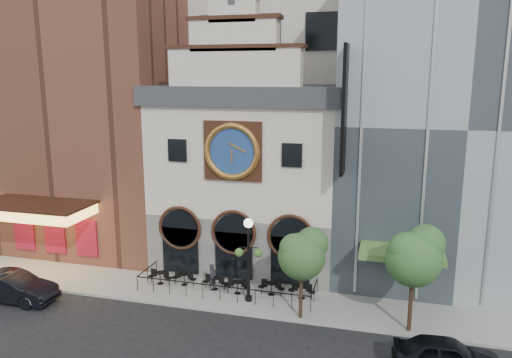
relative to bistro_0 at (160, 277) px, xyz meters
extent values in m
plane|color=black|center=(4.41, -2.48, -0.61)|extent=(120.00, 120.00, 0.00)
cube|color=gray|center=(4.41, 0.02, -0.54)|extent=(44.00, 5.00, 0.15)
cube|color=#605E5B|center=(4.41, 5.52, 1.54)|extent=(12.00, 8.00, 4.00)
cube|color=silver|center=(4.41, 5.52, 7.04)|extent=(12.00, 8.00, 7.00)
cube|color=#2D3035|center=(4.41, 5.52, 11.14)|extent=(12.60, 8.60, 1.20)
cube|color=black|center=(4.41, 1.44, 7.94)|extent=(3.60, 0.25, 3.60)
cylinder|color=navy|center=(4.41, 1.30, 7.94)|extent=(3.10, 0.12, 3.10)
torus|color=#C18438|center=(4.41, 1.22, 7.94)|extent=(3.46, 0.36, 3.46)
cube|color=brown|center=(-8.59, 7.52, 12.04)|extent=(14.00, 12.00, 25.00)
cube|color=#FFBF59|center=(-8.59, -0.18, 3.74)|extent=(7.00, 3.40, 0.70)
cube|color=black|center=(-8.59, -0.18, 4.19)|extent=(7.40, 3.80, 0.15)
cube|color=maroon|center=(-8.59, 1.47, 1.54)|extent=(5.60, 0.15, 2.60)
cube|color=gray|center=(17.41, 7.52, 9.54)|extent=(14.00, 12.00, 20.00)
cube|color=#57843C|center=(14.41, 0.32, 2.84)|extent=(4.50, 2.40, 0.35)
cube|color=black|center=(11.01, 0.52, 10.54)|extent=(0.18, 1.60, 7.00)
cylinder|color=black|center=(0.00, 0.00, 0.28)|extent=(0.68, 0.68, 0.03)
cylinder|color=black|center=(0.00, 0.00, -0.09)|extent=(0.06, 0.06, 0.72)
cylinder|color=black|center=(1.54, 0.21, 0.28)|extent=(0.68, 0.68, 0.03)
cylinder|color=black|center=(1.54, 0.21, -0.09)|extent=(0.06, 0.06, 0.72)
cylinder|color=black|center=(3.61, 0.10, 0.28)|extent=(0.68, 0.68, 0.03)
cylinder|color=black|center=(3.61, 0.10, -0.09)|extent=(0.06, 0.06, 0.72)
cylinder|color=black|center=(5.12, -0.10, 0.28)|extent=(0.68, 0.68, 0.03)
cylinder|color=black|center=(5.12, -0.10, -0.09)|extent=(0.06, 0.06, 0.72)
cylinder|color=black|center=(7.11, 0.26, 0.28)|extent=(0.68, 0.68, 0.03)
cylinder|color=black|center=(7.11, 0.26, -0.09)|extent=(0.06, 0.06, 0.72)
cylinder|color=black|center=(8.95, 0.25, 0.28)|extent=(0.68, 0.68, 0.03)
cylinder|color=black|center=(8.95, 0.25, -0.09)|extent=(0.06, 0.06, 0.72)
imported|color=black|center=(16.43, -5.11, 0.19)|extent=(4.84, 2.26, 1.60)
imported|color=black|center=(-7.37, -4.16, 0.24)|extent=(5.20, 1.82, 1.71)
imported|color=black|center=(3.47, 0.06, 0.36)|extent=(0.52, 0.67, 1.64)
cylinder|color=black|center=(6.02, -0.84, 1.79)|extent=(0.16, 0.16, 4.52)
cylinder|color=black|center=(6.02, -0.84, -0.33)|extent=(0.40, 0.40, 0.27)
sphere|color=white|center=(6.02, -0.84, 4.23)|extent=(0.54, 0.54, 0.54)
sphere|color=#2E5E25|center=(5.48, -0.93, 2.47)|extent=(0.51, 0.51, 0.51)
sphere|color=#2E5E25|center=(6.55, -0.75, 2.47)|extent=(0.51, 0.51, 0.51)
cylinder|color=#382619|center=(9.29, -2.08, 0.89)|extent=(0.19, 0.19, 2.71)
sphere|color=#295321|center=(9.29, -2.08, 3.03)|extent=(2.52, 2.52, 2.52)
sphere|color=#295321|center=(9.78, -1.79, 3.70)|extent=(1.75, 1.75, 1.75)
sphere|color=#295321|center=(8.90, -2.28, 3.51)|extent=(1.55, 1.55, 1.55)
cylinder|color=#382619|center=(14.92, -2.01, 1.05)|extent=(0.22, 0.22, 3.02)
sphere|color=#285722|center=(14.92, -2.01, 3.42)|extent=(2.80, 2.80, 2.80)
sphere|color=#285722|center=(15.46, -1.69, 4.17)|extent=(1.94, 1.94, 1.94)
sphere|color=#285722|center=(14.49, -2.23, 3.96)|extent=(1.73, 1.73, 1.73)
camera|label=1|loc=(13.44, -26.72, 12.46)|focal=35.00mm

